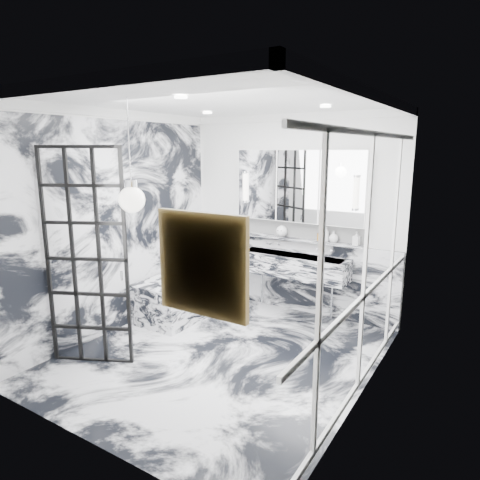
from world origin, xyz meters
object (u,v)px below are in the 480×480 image
Objects in this scene: crittall_door at (86,259)px; mirror_cabinet at (299,186)px; trough_sink at (292,265)px; bathtub at (189,293)px.

mirror_cabinet is at bearing 37.78° from crittall_door.
mirror_cabinet is (1.29, 2.58, 0.65)m from crittall_door.
mirror_cabinet is (-0.00, 0.17, 1.09)m from trough_sink.
bathtub is at bearing 65.39° from crittall_door.
trough_sink is at bearing 36.18° from crittall_door.
crittall_door is at bearing -118.17° from trough_sink.
crittall_door is 1.42× the size of bathtub.
crittall_door is 2.77m from trough_sink.
mirror_cabinet reaches higher than trough_sink.
mirror_cabinet is at bearing 32.06° from bathtub.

